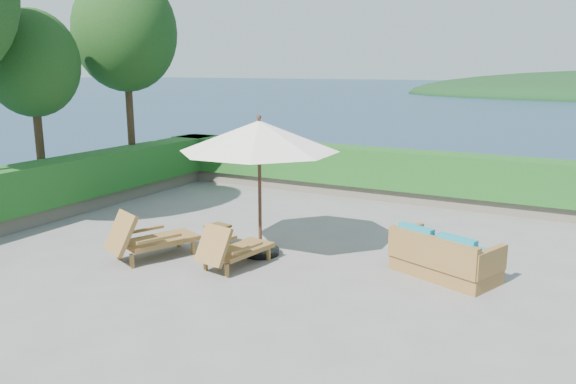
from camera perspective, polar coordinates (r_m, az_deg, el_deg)
The scene contains 13 objects.
ground at distance 10.69m, azimuth -3.47°, elevation -6.41°, with size 12.00×12.00×0.00m, color gray.
foundation at distance 11.29m, azimuth -3.36°, elevation -13.88°, with size 12.00×12.00×3.00m, color #504A3F.
planter_wall_far at distance 15.51m, azimuth 7.43°, elevation 0.18°, with size 12.00×0.60×0.36m, color #696454.
planter_wall_left at distance 14.29m, azimuth -22.97°, elevation -1.79°, with size 0.60×12.00×0.36m, color #696454.
hedge_far at distance 15.39m, azimuth 7.50°, elevation 2.62°, with size 12.40×0.90×1.00m, color #1A4212.
hedge_left at distance 14.15m, azimuth -23.20°, elevation 0.84°, with size 0.90×12.40×1.00m, color #1A4212.
tree_mid at distance 14.85m, azimuth -24.57°, elevation 11.74°, with size 2.20×2.20×4.83m.
tree_far at distance 16.39m, azimuth -16.22°, elevation 15.32°, with size 2.80×2.80×6.03m.
patio_umbrella at distance 10.24m, azimuth -2.95°, elevation 5.56°, with size 3.77×3.77×2.64m.
lounge_left at distance 10.67m, azimuth -14.01°, elevation -4.57°, with size 1.26×1.79×0.95m.
lounge_right at distance 9.97m, azimuth -5.67°, elevation -5.72°, with size 0.84×1.55×0.85m.
side_table at distance 11.18m, azimuth -7.15°, elevation -3.75°, with size 0.46×0.46×0.43m.
wicker_loveseat at distance 9.85m, azimuth 15.48°, elevation -6.51°, with size 1.94×1.46×0.85m.
Camera 1 is at (5.34, -8.59, 3.46)m, focal length 35.00 mm.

